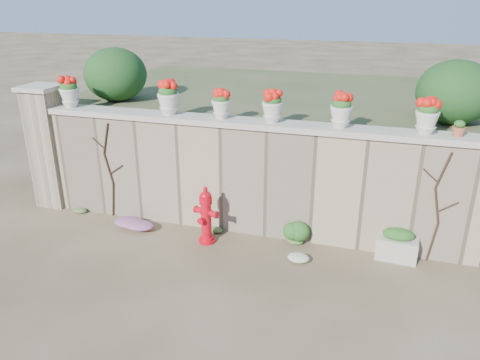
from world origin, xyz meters
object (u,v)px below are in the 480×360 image
(fire_hydrant, at_px, (206,215))
(planter_box, at_px, (397,245))
(urn_pot_0, at_px, (69,92))
(terracotta_pot, at_px, (459,129))

(fire_hydrant, bearing_deg, planter_box, 22.00)
(fire_hydrant, height_order, urn_pot_0, urn_pot_0)
(fire_hydrant, relative_size, urn_pot_0, 1.84)
(urn_pot_0, distance_m, terracotta_pot, 6.87)
(urn_pot_0, bearing_deg, planter_box, -2.74)
(planter_box, xyz_separation_m, terracotta_pot, (0.67, 0.30, 1.96))
(planter_box, height_order, urn_pot_0, urn_pot_0)
(planter_box, bearing_deg, terracotta_pot, 28.32)
(planter_box, distance_m, urn_pot_0, 6.57)
(fire_hydrant, relative_size, terracotta_pot, 4.41)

